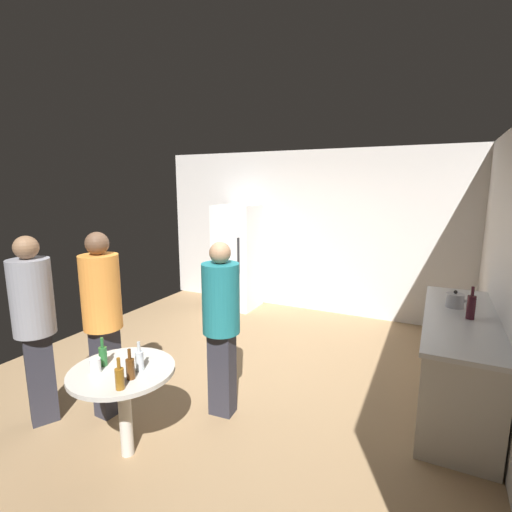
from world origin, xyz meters
The scene contains 15 objects.
ground_plane centered at (0.00, 0.00, -0.05)m, with size 5.20×5.20×0.10m, color #9E7C56.
wall_back centered at (0.00, 2.63, 1.35)m, with size 5.32×0.06×2.70m, color silver.
refrigerator centered at (-1.10, 2.20, 0.90)m, with size 0.70×0.68×1.80m.
kitchen_counter centered at (2.28, 0.48, 0.45)m, with size 0.64×2.10×0.90m.
kettle centered at (2.23, 0.75, 0.97)m, with size 0.24×0.17×0.18m.
wine_bottle_on_counter centered at (2.35, 0.43, 1.02)m, with size 0.08×0.08×0.31m.
foreground_table centered at (-0.09, -1.49, 0.63)m, with size 0.80×0.80×0.73m.
beer_bottle_amber centered at (0.12, -1.71, 0.82)m, with size 0.06×0.06×0.23m.
beer_bottle_brown centered at (0.08, -1.57, 0.82)m, with size 0.06×0.06×0.23m.
beer_bottle_green centered at (-0.26, -1.51, 0.82)m, with size 0.06×0.06×0.23m.
beer_bottle_clear centered at (0.05, -1.44, 0.82)m, with size 0.06×0.06×0.23m.
plastic_cup_white centered at (-0.23, -1.61, 0.79)m, with size 0.08×0.08×0.11m, color white.
person_in_orange_shirt centered at (-0.65, -1.14, 1.01)m, with size 0.36×0.36×1.73m.
person_in_gray_shirt centered at (-1.10, -1.49, 1.00)m, with size 0.46×0.46×1.71m.
person_in_teal_shirt centered at (0.31, -0.67, 0.96)m, with size 0.36×0.36×1.64m.
Camera 1 is at (2.00, -3.44, 2.12)m, focal length 26.26 mm.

